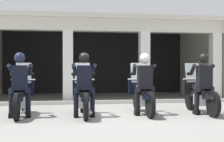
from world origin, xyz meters
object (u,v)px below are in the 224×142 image
Objects in this scene: motorcycle_far_left at (21,96)px; police_officer_far_left at (20,79)px; motorcycle_center_left at (84,96)px; police_officer_center_left at (84,79)px; police_officer_far_right at (204,78)px; motorcycle_far_right at (199,94)px; motorcycle_center_right at (142,95)px; police_officer_center_right at (145,78)px.

motorcycle_far_left is 0.52m from police_officer_far_left.
police_officer_far_left is 0.78× the size of motorcycle_center_left.
police_officer_far_right is at bearing 7.03° from police_officer_center_left.
police_officer_far_left is (-0.00, -0.28, 0.44)m from motorcycle_far_left.
motorcycle_far_left is 1.29× the size of police_officer_center_left.
motorcycle_center_left is (1.55, 0.12, -0.44)m from police_officer_far_left.
police_officer_center_left reaches higher than motorcycle_center_left.
police_officer_far_right is (4.65, -0.46, 0.44)m from motorcycle_far_left.
police_officer_center_left is at bearing -83.05° from motorcycle_center_left.
police_officer_far_right reaches higher than motorcycle_far_right.
motorcycle_far_left is at bearing -176.55° from police_officer_far_right.
motorcycle_far_right is (4.65, 0.11, -0.44)m from police_officer_far_left.
police_officer_far_right is at bearing -7.67° from motorcycle_far_left.
motorcycle_center_left is at bearing -8.19° from motorcycle_far_left.
police_officer_center_left is (-0.00, -0.28, 0.44)m from motorcycle_center_left.
police_officer_far_right is (-0.00, -0.28, 0.44)m from motorcycle_far_right.
police_officer_far_left is at bearing -178.99° from police_officer_center_left.
motorcycle_center_right is at bearing 2.01° from police_officer_far_left.
motorcycle_center_left and motorcycle_far_right have the same top height.
motorcycle_far_left is 3.10m from motorcycle_center_right.
police_officer_far_left is at bearing -173.07° from police_officer_far_right.
police_officer_center_left is at bearing -167.49° from police_officer_center_right.
motorcycle_center_left is at bearing -171.06° from motorcycle_far_right.
police_officer_center_left is at bearing -8.19° from police_officer_far_left.
motorcycle_far_right is (1.55, -0.11, 0.00)m from motorcycle_center_right.
police_officer_far_left is 1.00× the size of police_officer_far_right.
police_officer_far_left reaches higher than motorcycle_center_left.
police_officer_center_right is 0.78× the size of motorcycle_far_right.
police_officer_center_right is (1.55, 0.10, 0.00)m from police_officer_center_left.
police_officer_center_left is 3.14m from motorcycle_far_right.
motorcycle_center_right is at bearing -3.23° from motorcycle_far_left.
police_officer_center_left is 1.55m from police_officer_center_right.
motorcycle_center_left is at bearing 2.26° from police_officer_far_left.
police_officer_center_right is at bearing 0.51° from motorcycle_center_left.
motorcycle_center_left is (1.55, -0.17, 0.00)m from motorcycle_far_left.
police_officer_far_left is 0.78× the size of motorcycle_center_right.
police_officer_center_left is 0.78× the size of motorcycle_far_right.
police_officer_center_left is at bearing -18.27° from motorcycle_far_left.
police_officer_center_right is at bearing -81.51° from motorcycle_center_right.
police_officer_far_right is (1.55, -0.39, 0.44)m from motorcycle_center_right.
police_officer_center_right is (3.10, -0.07, 0.00)m from police_officer_far_left.
motorcycle_far_right is (1.55, 0.17, -0.44)m from police_officer_center_right.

